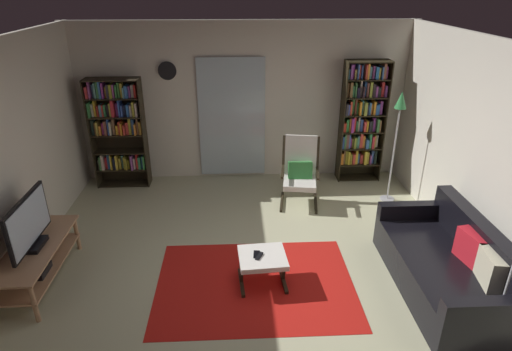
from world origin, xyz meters
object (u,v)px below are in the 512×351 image
object	(u,v)px
television	(29,225)
tv_stand	(37,260)
wall_clock	(167,71)
ottoman	(262,260)
cell_phone	(257,254)
bookshelf_near_sofa	(362,118)
leather_sofa	(449,267)
lounge_armchair	(300,169)
tv_remote	(259,256)
bookshelf_near_tv	(118,128)
floor_lamp_by_shelf	(399,117)

from	to	relation	value
television	tv_stand	bearing A→B (deg)	-95.83
tv_stand	wall_clock	world-z (taller)	wall_clock
television	ottoman	size ratio (longest dim) A/B	1.64
television	cell_phone	xyz separation A→B (m)	(2.45, -0.13, -0.38)
bookshelf_near_sofa	leather_sofa	distance (m)	3.08
wall_clock	ottoman	bearing A→B (deg)	-65.61
leather_sofa	lounge_armchair	xyz separation A→B (m)	(-1.34, 2.17, 0.24)
lounge_armchair	tv_remote	distance (m)	2.13
wall_clock	bookshelf_near_tv	bearing A→B (deg)	-165.78
bookshelf_near_sofa	lounge_armchair	size ratio (longest dim) A/B	1.97
cell_phone	wall_clock	distance (m)	3.50
bookshelf_near_tv	lounge_armchair	world-z (taller)	bookshelf_near_tv
floor_lamp_by_shelf	wall_clock	world-z (taller)	wall_clock
tv_stand	leather_sofa	xyz separation A→B (m)	(4.55, -0.33, -0.02)
leather_sofa	lounge_armchair	bearing A→B (deg)	121.61
television	bookshelf_near_sofa	distance (m)	5.06
bookshelf_near_sofa	leather_sofa	xyz separation A→B (m)	(0.22, -2.97, -0.78)
bookshelf_near_sofa	wall_clock	bearing A→B (deg)	176.97
television	wall_clock	world-z (taller)	wall_clock
leather_sofa	floor_lamp_by_shelf	distance (m)	2.39
tv_stand	leather_sofa	size ratio (longest dim) A/B	0.72
television	bookshelf_near_tv	world-z (taller)	bookshelf_near_tv
leather_sofa	cell_phone	world-z (taller)	leather_sofa
floor_lamp_by_shelf	wall_clock	xyz separation A→B (m)	(-3.42, 0.99, 0.51)
lounge_armchair	ottoman	size ratio (longest dim) A/B	1.85
television	lounge_armchair	xyz separation A→B (m)	(3.21, 1.82, -0.22)
leather_sofa	wall_clock	bearing A→B (deg)	136.97
bookshelf_near_sofa	cell_phone	world-z (taller)	bookshelf_near_sofa
lounge_armchair	ottoman	distance (m)	2.10
bookshelf_near_sofa	cell_phone	xyz separation A→B (m)	(-1.87, -2.75, -0.70)
bookshelf_near_tv	ottoman	distance (m)	3.54
tv_stand	floor_lamp_by_shelf	xyz separation A→B (m)	(4.61, 1.81, 1.03)
floor_lamp_by_shelf	cell_phone	bearing A→B (deg)	-138.39
tv_stand	tv_remote	world-z (taller)	tv_stand
leather_sofa	tv_remote	world-z (taller)	leather_sofa
tv_remote	floor_lamp_by_shelf	distance (m)	3.05
tv_remote	ottoman	bearing A→B (deg)	58.47
lounge_armchair	tv_remote	world-z (taller)	lounge_armchair
tv_remote	leather_sofa	bearing A→B (deg)	21.41
bookshelf_near_sofa	lounge_armchair	xyz separation A→B (m)	(-1.11, -0.80, -0.54)
television	lounge_armchair	world-z (taller)	television
television	ottoman	bearing A→B (deg)	-3.38
bookshelf_near_sofa	ottoman	bearing A→B (deg)	-123.21
tv_stand	leather_sofa	bearing A→B (deg)	-4.20
tv_stand	bookshelf_near_sofa	xyz separation A→B (m)	(4.32, 2.64, 0.76)
bookshelf_near_tv	television	bearing A→B (deg)	-97.89
ottoman	floor_lamp_by_shelf	size ratio (longest dim) A/B	0.32
television	lounge_armchair	distance (m)	3.69
bookshelf_near_tv	ottoman	size ratio (longest dim) A/B	3.22
bookshelf_near_sofa	lounge_armchair	world-z (taller)	bookshelf_near_sofa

